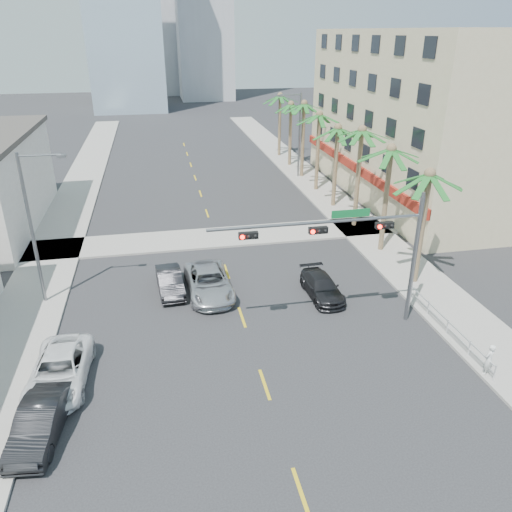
# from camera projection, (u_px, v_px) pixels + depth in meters

# --- Properties ---
(ground) EXTENTS (260.00, 260.00, 0.00)m
(ground) POSITION_uv_depth(u_px,v_px,m) (287.00, 450.00, 19.29)
(ground) COLOR #262628
(ground) RESTS_ON ground
(sidewalk_right) EXTENTS (4.00, 120.00, 0.15)m
(sidewalk_right) POSITION_uv_depth(u_px,v_px,m) (370.00, 236.00, 39.29)
(sidewalk_right) COLOR gray
(sidewalk_right) RESTS_ON ground
(sidewalk_left) EXTENTS (4.00, 120.00, 0.15)m
(sidewalk_left) POSITION_uv_depth(u_px,v_px,m) (49.00, 261.00, 34.96)
(sidewalk_left) COLOR gray
(sidewalk_left) RESTS_ON ground
(sidewalk_cross) EXTENTS (80.00, 4.00, 0.15)m
(sidewalk_cross) POSITION_uv_depth(u_px,v_px,m) (216.00, 238.00, 38.91)
(sidewalk_cross) COLOR gray
(sidewalk_cross) RESTS_ON ground
(building_right) EXTENTS (15.25, 28.00, 15.00)m
(building_right) POSITION_uv_depth(u_px,v_px,m) (434.00, 116.00, 46.97)
(building_right) COLOR #C7B68C
(building_right) RESTS_ON ground
(tower_far_center) EXTENTS (16.00, 16.00, 42.00)m
(tower_far_center) POSITION_uv_depth(u_px,v_px,m) (148.00, 3.00, 121.75)
(tower_far_center) COLOR #ADADB2
(tower_far_center) RESTS_ON ground
(traffic_signal_mast) EXTENTS (11.12, 0.54, 7.20)m
(traffic_signal_mast) POSITION_uv_depth(u_px,v_px,m) (360.00, 241.00, 25.36)
(traffic_signal_mast) COLOR slate
(traffic_signal_mast) RESTS_ON ground
(palm_tree_0) EXTENTS (4.80, 4.80, 7.80)m
(palm_tree_0) POSITION_uv_depth(u_px,v_px,m) (430.00, 175.00, 29.19)
(palm_tree_0) COLOR brown
(palm_tree_0) RESTS_ON ground
(palm_tree_1) EXTENTS (4.80, 4.80, 8.16)m
(palm_tree_1) POSITION_uv_depth(u_px,v_px,m) (391.00, 150.00, 33.69)
(palm_tree_1) COLOR brown
(palm_tree_1) RESTS_ON ground
(palm_tree_2) EXTENTS (4.80, 4.80, 8.52)m
(palm_tree_2) POSITION_uv_depth(u_px,v_px,m) (362.00, 131.00, 38.19)
(palm_tree_2) COLOR brown
(palm_tree_2) RESTS_ON ground
(palm_tree_3) EXTENTS (4.80, 4.80, 7.80)m
(palm_tree_3) POSITION_uv_depth(u_px,v_px,m) (338.00, 129.00, 43.12)
(palm_tree_3) COLOR brown
(palm_tree_3) RESTS_ON ground
(palm_tree_4) EXTENTS (4.80, 4.80, 8.16)m
(palm_tree_4) POSITION_uv_depth(u_px,v_px,m) (319.00, 115.00, 47.62)
(palm_tree_4) COLOR brown
(palm_tree_4) RESTS_ON ground
(palm_tree_5) EXTENTS (4.80, 4.80, 8.52)m
(palm_tree_5) POSITION_uv_depth(u_px,v_px,m) (304.00, 104.00, 52.12)
(palm_tree_5) COLOR brown
(palm_tree_5) RESTS_ON ground
(palm_tree_6) EXTENTS (4.80, 4.80, 7.80)m
(palm_tree_6) POSITION_uv_depth(u_px,v_px,m) (291.00, 105.00, 57.05)
(palm_tree_6) COLOR brown
(palm_tree_6) RESTS_ON ground
(palm_tree_7) EXTENTS (4.80, 4.80, 8.16)m
(palm_tree_7) POSITION_uv_depth(u_px,v_px,m) (280.00, 96.00, 61.55)
(palm_tree_7) COLOR brown
(palm_tree_7) RESTS_ON ground
(streetlight_left) EXTENTS (2.55, 0.25, 9.00)m
(streetlight_left) POSITION_uv_depth(u_px,v_px,m) (34.00, 223.00, 27.73)
(streetlight_left) COLOR slate
(streetlight_left) RESTS_ON ground
(streetlight_right) EXTENTS (2.55, 0.25, 9.00)m
(streetlight_right) POSITION_uv_depth(u_px,v_px,m) (298.00, 131.00, 53.13)
(streetlight_right) COLOR slate
(streetlight_right) RESTS_ON ground
(guardrail) EXTENTS (0.08, 8.08, 1.00)m
(guardrail) POSITION_uv_depth(u_px,v_px,m) (448.00, 325.00, 26.23)
(guardrail) COLOR silver
(guardrail) RESTS_ON ground
(car_parked_mid) EXTENTS (2.05, 4.54, 1.45)m
(car_parked_mid) POSITION_uv_depth(u_px,v_px,m) (39.00, 423.00, 19.61)
(car_parked_mid) COLOR black
(car_parked_mid) RESTS_ON ground
(car_parked_far) EXTENTS (2.73, 5.47, 1.49)m
(car_parked_far) POSITION_uv_depth(u_px,v_px,m) (60.00, 370.00, 22.61)
(car_parked_far) COLOR white
(car_parked_far) RESTS_ON ground
(car_lane_left) EXTENTS (1.76, 4.28, 1.38)m
(car_lane_left) POSITION_uv_depth(u_px,v_px,m) (170.00, 282.00, 30.76)
(car_lane_left) COLOR black
(car_lane_left) RESTS_ON ground
(car_lane_center) EXTENTS (2.82, 5.73, 1.56)m
(car_lane_center) POSITION_uv_depth(u_px,v_px,m) (209.00, 282.00, 30.45)
(car_lane_center) COLOR silver
(car_lane_center) RESTS_ON ground
(car_lane_right) EXTENTS (1.93, 4.46, 1.28)m
(car_lane_right) POSITION_uv_depth(u_px,v_px,m) (322.00, 287.00, 30.23)
(car_lane_right) COLOR black
(car_lane_right) RESTS_ON ground
(pedestrian) EXTENTS (0.68, 0.58, 1.58)m
(pedestrian) POSITION_uv_depth(u_px,v_px,m) (489.00, 359.00, 23.04)
(pedestrian) COLOR white
(pedestrian) RESTS_ON sidewalk_right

